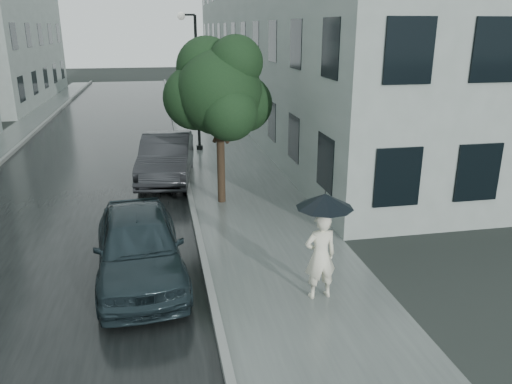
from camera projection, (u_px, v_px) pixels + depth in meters
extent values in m
plane|color=black|center=(281.00, 276.00, 10.79)|extent=(120.00, 120.00, 0.00)
cube|color=slate|center=(221.00, 149.00, 22.01)|extent=(3.50, 60.00, 0.01)
cube|color=slate|center=(180.00, 149.00, 21.65)|extent=(0.15, 60.00, 0.15)
cube|color=black|center=(96.00, 154.00, 21.03)|extent=(6.85, 60.00, 0.00)
cube|color=slate|center=(7.00, 157.00, 20.37)|extent=(0.15, 60.00, 0.15)
cube|color=gray|center=(294.00, 38.00, 28.53)|extent=(7.00, 36.00, 9.00)
cube|color=black|center=(234.00, 38.00, 27.90)|extent=(0.08, 32.40, 7.20)
cube|color=black|center=(41.00, 43.00, 35.58)|extent=(0.08, 16.20, 6.40)
imported|color=beige|center=(320.00, 256.00, 9.67)|extent=(0.68, 0.48, 1.77)
cylinder|color=black|center=(324.00, 229.00, 9.49)|extent=(0.02, 0.02, 0.88)
cone|color=black|center=(325.00, 201.00, 9.31)|extent=(1.24, 1.24, 0.28)
cylinder|color=black|center=(325.00, 193.00, 9.26)|extent=(0.02, 0.02, 0.08)
cylinder|color=black|center=(323.00, 252.00, 9.64)|extent=(0.03, 0.03, 0.06)
cylinder|color=#332619|center=(221.00, 164.00, 15.00)|extent=(0.24, 0.24, 2.37)
sphere|color=#193518|center=(219.00, 92.00, 14.33)|extent=(2.46, 2.46, 2.46)
sphere|color=#193518|center=(244.00, 104.00, 14.85)|extent=(1.70, 1.70, 1.70)
sphere|color=#193518|center=(195.00, 98.00, 14.62)|extent=(1.89, 1.89, 1.89)
sphere|color=#193518|center=(229.00, 113.00, 13.89)|extent=(1.60, 1.60, 1.60)
sphere|color=#193518|center=(207.00, 67.00, 14.59)|extent=(1.80, 1.80, 1.80)
sphere|color=#193518|center=(236.00, 62.00, 13.97)|extent=(1.53, 1.53, 1.53)
cylinder|color=black|center=(197.00, 85.00, 20.97)|extent=(0.12, 0.12, 5.58)
cylinder|color=black|center=(200.00, 147.00, 21.82)|extent=(0.28, 0.28, 0.20)
cylinder|color=black|center=(189.00, 15.00, 20.08)|extent=(0.51, 0.15, 0.08)
sphere|color=silver|center=(181.00, 16.00, 20.07)|extent=(0.32, 0.32, 0.32)
imported|color=#1A272C|center=(139.00, 245.00, 10.47)|extent=(2.10, 4.53, 1.50)
imported|color=black|center=(167.00, 157.00, 17.44)|extent=(2.20, 4.89, 1.56)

